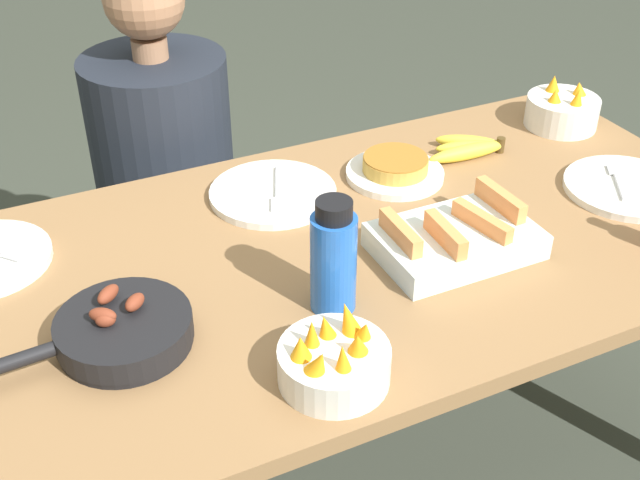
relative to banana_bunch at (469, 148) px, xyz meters
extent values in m
cube|color=olive|center=(-0.48, -0.21, -0.03)|extent=(1.80, 0.85, 0.03)
cylinder|color=olive|center=(0.36, 0.15, -0.39)|extent=(0.07, 0.07, 0.67)
ellipsoid|color=yellow|center=(0.02, 0.02, 0.00)|extent=(0.15, 0.12, 0.03)
ellipsoid|color=yellow|center=(0.00, 0.00, 0.00)|extent=(0.16, 0.08, 0.03)
ellipsoid|color=yellow|center=(-0.02, -0.02, 0.00)|extent=(0.20, 0.04, 0.04)
cylinder|color=#4C3819|center=(0.07, -0.02, 0.00)|extent=(0.02, 0.02, 0.04)
cube|color=silver|center=(-0.25, -0.32, 0.01)|extent=(0.30, 0.20, 0.05)
cube|color=#ED8E4C|center=(-0.36, -0.30, 0.05)|extent=(0.03, 0.13, 0.04)
cube|color=#ED8E4C|center=(-0.29, -0.35, 0.05)|extent=(0.03, 0.12, 0.04)
cube|color=#ED8E4C|center=(-0.20, -0.33, 0.05)|extent=(0.05, 0.14, 0.04)
cube|color=#ED8E4C|center=(-0.13, -0.29, 0.05)|extent=(0.03, 0.13, 0.04)
cylinder|color=black|center=(-0.88, -0.31, -0.01)|extent=(0.22, 0.22, 0.01)
cylinder|color=black|center=(-0.88, -0.31, 0.01)|extent=(0.22, 0.22, 0.04)
cylinder|color=black|center=(-1.07, -0.32, 0.02)|extent=(0.16, 0.04, 0.02)
ellipsoid|color=brown|center=(-0.85, -0.29, 0.05)|extent=(0.05, 0.05, 0.02)
ellipsoid|color=brown|center=(-0.91, -0.31, 0.05)|extent=(0.04, 0.04, 0.03)
ellipsoid|color=brown|center=(-0.89, -0.26, 0.05)|extent=(0.06, 0.05, 0.03)
ellipsoid|color=brown|center=(-0.91, -0.31, 0.05)|extent=(0.05, 0.05, 0.03)
cylinder|color=silver|center=(-0.21, -0.02, -0.01)|extent=(0.22, 0.22, 0.02)
cylinder|color=gold|center=(-0.21, -0.02, 0.01)|extent=(0.14, 0.14, 0.03)
cylinder|color=#9F6624|center=(-0.21, -0.02, 0.03)|extent=(0.14, 0.14, 0.00)
cylinder|color=silver|center=(0.21, -0.28, -0.01)|extent=(0.27, 0.27, 0.02)
cylinder|color=silver|center=(0.18, -0.29, 0.00)|extent=(0.06, 0.09, 0.01)
cube|color=silver|center=(0.22, -0.23, 0.00)|extent=(0.04, 0.05, 0.00)
cube|color=silver|center=(-1.01, 0.00, 0.00)|extent=(0.05, 0.05, 0.00)
cylinder|color=silver|center=(-0.48, 0.02, -0.01)|extent=(0.27, 0.27, 0.02)
cylinder|color=silver|center=(-0.47, 0.04, 0.00)|extent=(0.06, 0.12, 0.01)
cube|color=silver|center=(-0.50, -0.04, 0.00)|extent=(0.04, 0.05, 0.00)
cylinder|color=silver|center=(-0.61, -0.53, 0.01)|extent=(0.17, 0.17, 0.06)
cone|color=orange|center=(-0.56, -0.53, 0.06)|extent=(0.03, 0.04, 0.05)
cone|color=orange|center=(-0.57, -0.50, 0.07)|extent=(0.06, 0.06, 0.07)
cone|color=orange|center=(-0.61, -0.49, 0.06)|extent=(0.04, 0.03, 0.05)
cone|color=orange|center=(-0.63, -0.50, 0.06)|extent=(0.04, 0.04, 0.05)
cone|color=orange|center=(-0.66, -0.52, 0.06)|extent=(0.05, 0.05, 0.04)
cone|color=orange|center=(-0.65, -0.56, 0.06)|extent=(0.06, 0.06, 0.05)
cone|color=orange|center=(-0.62, -0.57, 0.06)|extent=(0.03, 0.03, 0.05)
cone|color=orange|center=(-0.58, -0.55, 0.06)|extent=(0.06, 0.06, 0.05)
cylinder|color=silver|center=(0.29, 0.03, 0.02)|extent=(0.18, 0.18, 0.07)
cone|color=orange|center=(0.34, 0.04, 0.07)|extent=(0.04, 0.05, 0.04)
cone|color=orange|center=(0.29, 0.08, 0.07)|extent=(0.04, 0.04, 0.05)
cone|color=orange|center=(0.25, 0.03, 0.07)|extent=(0.04, 0.04, 0.04)
cone|color=orange|center=(0.29, -0.01, 0.07)|extent=(0.04, 0.03, 0.05)
cylinder|color=blue|center=(-0.53, -0.36, 0.07)|extent=(0.08, 0.08, 0.18)
cylinder|color=black|center=(-0.53, -0.36, 0.18)|extent=(0.06, 0.06, 0.03)
cube|color=black|center=(-0.60, 0.48, -0.53)|extent=(0.39, 0.39, 0.38)
cylinder|color=#1E232D|center=(-0.60, 0.48, -0.09)|extent=(0.36, 0.36, 0.48)
cylinder|color=#9E7051|center=(-0.60, 0.48, 0.17)|extent=(0.08, 0.08, 0.05)
camera|label=1|loc=(-1.02, -1.34, 0.86)|focal=45.00mm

